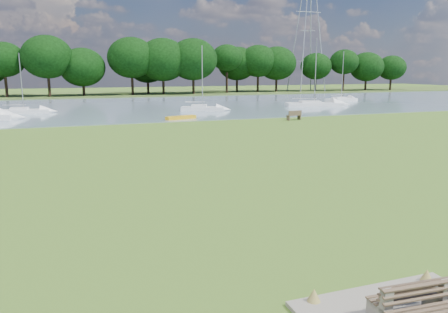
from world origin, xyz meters
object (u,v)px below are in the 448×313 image
object	(u,v)px
riverbank_bench	(294,115)
sailboat_5	(314,103)
sailboat_0	(23,110)
sailboat_1	(202,107)
bench_pair	(415,305)
kayak	(181,118)
pylon	(309,10)
sailboat_2	(341,99)

from	to	relation	value
riverbank_bench	sailboat_5	distance (m)	17.58
sailboat_0	sailboat_1	size ratio (longest dim) A/B	0.87
riverbank_bench	sailboat_0	world-z (taller)	sailboat_0
sailboat_0	bench_pair	bearing A→B (deg)	-73.04
kayak	sailboat_5	distance (m)	23.61
sailboat_5	sailboat_1	bearing A→B (deg)	-161.74
riverbank_bench	pylon	distance (m)	61.71
bench_pair	sailboat_1	xyz separation A→B (m)	(9.61, 46.19, 0.05)
pylon	sailboat_5	bearing A→B (deg)	-118.76
sailboat_5	kayak	bearing A→B (deg)	-142.42
pylon	sailboat_1	distance (m)	55.69
sailboat_1	sailboat_5	world-z (taller)	sailboat_5
pylon	sailboat_1	world-z (taller)	pylon
sailboat_0	sailboat_2	distance (m)	47.02
riverbank_bench	sailboat_1	distance (m)	14.04
sailboat_2	sailboat_5	distance (m)	11.43
pylon	sailboat_2	size ratio (longest dim) A/B	3.67
kayak	sailboat_5	xyz separation A→B (m)	(21.63, 9.45, 0.28)
bench_pair	sailboat_2	size ratio (longest dim) A/B	0.22
bench_pair	sailboat_0	bearing A→B (deg)	106.00
sailboat_2	sailboat_5	bearing A→B (deg)	-154.01
pylon	bench_pair	bearing A→B (deg)	-118.96
sailboat_0	sailboat_5	size ratio (longest dim) A/B	0.75
sailboat_0	sailboat_5	distance (m)	37.76
pylon	sailboat_0	size ratio (longest dim) A/B	4.17
riverbank_bench	sailboat_5	size ratio (longest dim) A/B	0.18
riverbank_bench	sailboat_1	bearing A→B (deg)	107.52
sailboat_1	sailboat_5	size ratio (longest dim) A/B	0.85
sailboat_0	sailboat_1	distance (m)	21.24
pylon	sailboat_5	xyz separation A→B (m)	(-20.06, -36.55, -17.68)
riverbank_bench	kayak	distance (m)	11.78
sailboat_1	sailboat_5	xyz separation A→B (m)	(16.81, 1.26, -0.02)
bench_pair	sailboat_2	world-z (taller)	sailboat_2
sailboat_2	sailboat_0	bearing A→B (deg)	174.45
sailboat_0	sailboat_2	size ratio (longest dim) A/B	0.88
pylon	kayak	bearing A→B (deg)	-132.19
sailboat_0	sailboat_2	xyz separation A→B (m)	(46.86, 3.94, 0.02)
sailboat_0	sailboat_5	xyz separation A→B (m)	(37.65, -2.84, 0.03)
sailboat_2	sailboat_5	world-z (taller)	sailboat_5
sailboat_1	sailboat_2	xyz separation A→B (m)	(26.02, 8.03, -0.04)
sailboat_0	sailboat_5	world-z (taller)	sailboat_5
pylon	sailboat_5	world-z (taller)	pylon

